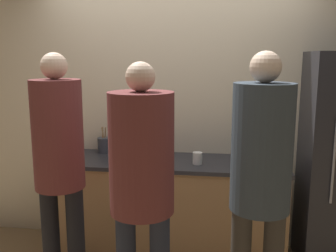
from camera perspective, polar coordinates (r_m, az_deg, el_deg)
name	(u,v)px	position (r m, az deg, el deg)	size (l,w,h in m)	color
wall_back	(176,112)	(3.61, 1.17, 2.16)	(5.20, 0.06, 2.60)	beige
counter	(171,207)	(3.54, 0.50, -12.25)	(2.04, 0.65, 0.91)	#9E754C
person_left	(59,157)	(2.80, -16.28, -4.50)	(0.36, 0.36, 1.85)	black
person_center	(142,174)	(2.34, -4.02, -7.26)	(0.40, 0.40, 1.80)	#232838
person_right	(261,173)	(2.37, 13.95, -6.92)	(0.37, 0.37, 1.86)	#38332D
fruit_bowl	(131,155)	(3.39, -5.63, -4.38)	(0.31, 0.31, 0.13)	#4C3323
utensil_crock	(104,145)	(3.69, -9.69, -2.82)	(0.13, 0.13, 0.25)	#3D424C
bottle_red	(71,153)	(3.50, -14.63, -3.97)	(0.08, 0.08, 0.16)	red
bottle_clear	(261,160)	(3.15, 14.00, -5.07)	(0.07, 0.07, 0.22)	silver
bottle_green	(248,159)	(3.16, 12.03, -4.90)	(0.06, 0.06, 0.23)	#236033
cup_white	(197,158)	(3.26, 4.51, -4.90)	(0.08, 0.08, 0.10)	white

